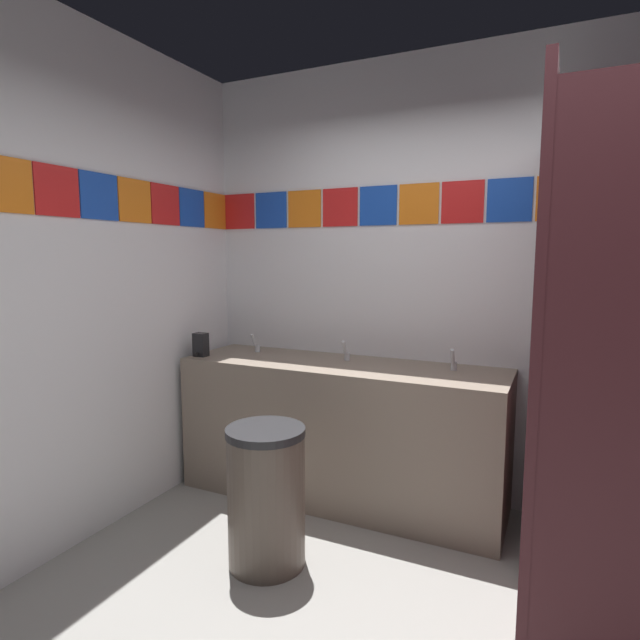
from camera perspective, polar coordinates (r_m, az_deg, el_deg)
name	(u,v)px	position (r m, az deg, el deg)	size (l,w,h in m)	color
wall_back	(483,281)	(3.35, 17.65, 4.12)	(3.79, 0.09, 2.83)	silver
wall_side	(34,287)	(2.93, -29.13, 3.17)	(0.09, 3.14, 2.83)	silver
vanity_counter	(340,429)	(3.41, 2.26, -11.98)	(2.07, 0.62, 0.89)	gray
faucet_left	(256,345)	(3.68, -7.11, -2.77)	(0.04, 0.10, 0.14)	silver
faucet_center	(346,353)	(3.36, 2.90, -3.65)	(0.04, 0.10, 0.14)	silver
faucet_right	(453,362)	(3.17, 14.55, -4.54)	(0.04, 0.10, 0.14)	silver
soap_dispenser	(201,345)	(3.60, -13.08, -2.68)	(0.09, 0.09, 0.16)	black
stall_divider	(583,375)	(2.32, 27.15, -5.45)	(0.92, 1.50, 2.21)	#471E23
trash_bin	(266,496)	(2.78, -5.96, -18.83)	(0.40, 0.40, 0.72)	brown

